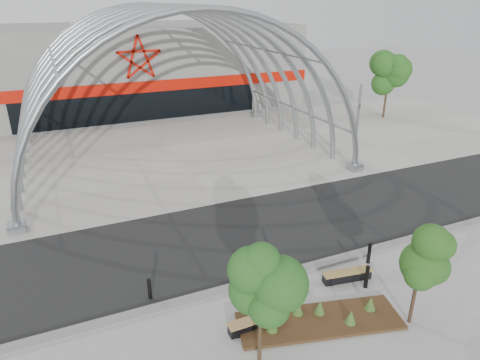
{
  "coord_description": "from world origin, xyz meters",
  "views": [
    {
      "loc": [
        -7.4,
        -12.85,
        10.43
      ],
      "look_at": [
        0.0,
        4.0,
        2.6
      ],
      "focal_mm": 32.0,
      "sensor_mm": 36.0,
      "label": 1
    }
  ],
  "objects_px": {
    "signal_pole": "(357,127)",
    "bench_0": "(255,323)",
    "street_tree_1": "(422,257)",
    "bench_1": "(347,276)",
    "street_tree_0": "(261,288)",
    "bollard_2": "(298,299)"
  },
  "relations": [
    {
      "from": "signal_pole",
      "to": "bench_0",
      "type": "relative_size",
      "value": 2.84
    },
    {
      "from": "street_tree_1",
      "to": "bench_1",
      "type": "relative_size",
      "value": 1.78
    },
    {
      "from": "signal_pole",
      "to": "street_tree_0",
      "type": "xyz_separation_m",
      "value": [
        -12.79,
        -12.14,
        -0.13
      ]
    },
    {
      "from": "signal_pole",
      "to": "bench_1",
      "type": "distance_m",
      "value": 12.76
    },
    {
      "from": "signal_pole",
      "to": "street_tree_1",
      "type": "bearing_deg",
      "value": -119.65
    },
    {
      "from": "bench_0",
      "to": "signal_pole",
      "type": "bearing_deg",
      "value": 41.23
    },
    {
      "from": "bench_0",
      "to": "bench_1",
      "type": "distance_m",
      "value": 4.64
    },
    {
      "from": "street_tree_0",
      "to": "bench_1",
      "type": "bearing_deg",
      "value": 25.03
    },
    {
      "from": "street_tree_0",
      "to": "street_tree_1",
      "type": "height_order",
      "value": "street_tree_0"
    },
    {
      "from": "signal_pole",
      "to": "street_tree_1",
      "type": "distance_m",
      "value": 14.55
    },
    {
      "from": "signal_pole",
      "to": "street_tree_0",
      "type": "height_order",
      "value": "signal_pole"
    },
    {
      "from": "street_tree_1",
      "to": "bollard_2",
      "type": "xyz_separation_m",
      "value": [
        -3.27,
        2.08,
        -2.17
      ]
    },
    {
      "from": "bench_1",
      "to": "street_tree_1",
      "type": "bearing_deg",
      "value": -79.37
    },
    {
      "from": "signal_pole",
      "to": "street_tree_0",
      "type": "bearing_deg",
      "value": -136.49
    },
    {
      "from": "street_tree_0",
      "to": "bollard_2",
      "type": "height_order",
      "value": "street_tree_0"
    },
    {
      "from": "bench_0",
      "to": "bollard_2",
      "type": "relative_size",
      "value": 1.98
    },
    {
      "from": "signal_pole",
      "to": "bench_0",
      "type": "distance_m",
      "value": 16.54
    },
    {
      "from": "street_tree_0",
      "to": "bollard_2",
      "type": "bearing_deg",
      "value": 34.17
    },
    {
      "from": "signal_pole",
      "to": "bench_1",
      "type": "height_order",
      "value": "signal_pole"
    },
    {
      "from": "signal_pole",
      "to": "bench_1",
      "type": "bearing_deg",
      "value": -128.32
    },
    {
      "from": "street_tree_0",
      "to": "bench_0",
      "type": "height_order",
      "value": "street_tree_0"
    },
    {
      "from": "bench_0",
      "to": "bench_1",
      "type": "xyz_separation_m",
      "value": [
        4.54,
        0.97,
        0.01
      ]
    }
  ]
}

